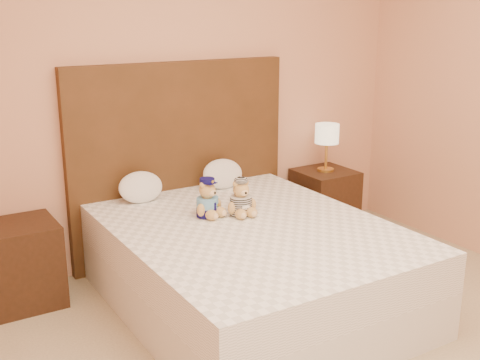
% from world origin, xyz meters
% --- Properties ---
extents(room_walls, '(4.04, 4.52, 2.72)m').
position_xyz_m(room_walls, '(0.00, 0.46, 1.81)').
color(room_walls, tan).
rests_on(room_walls, ground).
extents(bed, '(1.60, 2.00, 0.55)m').
position_xyz_m(bed, '(0.00, 1.20, 0.28)').
color(bed, white).
rests_on(bed, ground).
extents(headboard, '(1.75, 0.08, 1.50)m').
position_xyz_m(headboard, '(0.00, 2.21, 0.75)').
color(headboard, '#4F2F17').
rests_on(headboard, ground).
extents(nightstand_left, '(0.45, 0.45, 0.55)m').
position_xyz_m(nightstand_left, '(-1.25, 2.00, 0.28)').
color(nightstand_left, '#361D11').
rests_on(nightstand_left, ground).
extents(nightstand_right, '(0.45, 0.45, 0.55)m').
position_xyz_m(nightstand_right, '(1.25, 2.00, 0.28)').
color(nightstand_right, '#361D11').
rests_on(nightstand_right, ground).
extents(lamp, '(0.20, 0.20, 0.40)m').
position_xyz_m(lamp, '(1.25, 2.00, 0.85)').
color(lamp, gold).
rests_on(lamp, nightstand_right).
extents(teddy_police, '(0.28, 0.27, 0.26)m').
position_xyz_m(teddy_police, '(-0.15, 1.50, 0.68)').
color(teddy_police, '#BA8F48').
rests_on(teddy_police, bed).
extents(teddy_prisoner, '(0.23, 0.22, 0.24)m').
position_xyz_m(teddy_prisoner, '(0.05, 1.41, 0.67)').
color(teddy_prisoner, '#BA8F48').
rests_on(teddy_prisoner, bed).
extents(pillow_left, '(0.33, 0.21, 0.23)m').
position_xyz_m(pillow_left, '(-0.40, 2.03, 0.67)').
color(pillow_left, white).
rests_on(pillow_left, bed).
extents(pillow_right, '(0.33, 0.22, 0.23)m').
position_xyz_m(pillow_right, '(0.27, 2.03, 0.67)').
color(pillow_right, white).
rests_on(pillow_right, bed).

